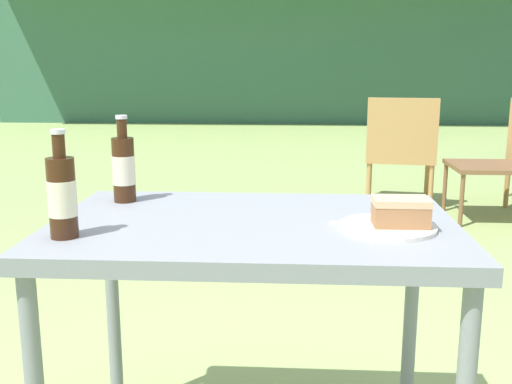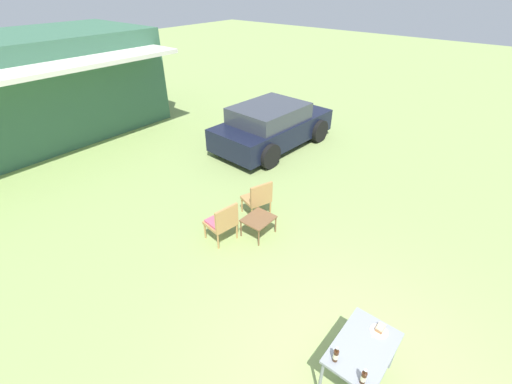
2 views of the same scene
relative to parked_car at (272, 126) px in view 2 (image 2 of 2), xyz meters
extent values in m
plane|color=#8CA35B|center=(-5.11, -5.26, -0.64)|extent=(60.00, 60.00, 0.00)
cube|color=black|center=(0.05, 0.00, -0.13)|extent=(3.92, 1.96, 0.65)
cube|color=#383D47|center=(-0.14, 0.01, 0.43)|extent=(2.19, 1.72, 0.46)
cylinder|color=black|center=(1.28, 0.84, -0.29)|extent=(0.71, 0.24, 0.70)
cylinder|color=black|center=(1.18, -0.97, -0.29)|extent=(0.71, 0.24, 0.70)
cylinder|color=black|center=(-1.09, 0.97, -0.29)|extent=(0.71, 0.24, 0.70)
cylinder|color=black|center=(-1.19, -0.84, -0.29)|extent=(0.71, 0.24, 0.70)
cylinder|color=#B2844C|center=(-3.90, -1.72, -0.47)|extent=(0.04, 0.04, 0.35)
cylinder|color=#B2844C|center=(-4.36, -1.65, -0.47)|extent=(0.04, 0.04, 0.35)
cylinder|color=#B2844C|center=(-3.97, -2.15, -0.47)|extent=(0.04, 0.04, 0.35)
cylinder|color=#B2844C|center=(-4.43, -2.08, -0.47)|extent=(0.04, 0.04, 0.35)
cube|color=#B2844C|center=(-4.16, -1.90, -0.26)|extent=(0.59, 0.56, 0.06)
cube|color=#B2844C|center=(-4.20, -2.12, -0.01)|extent=(0.52, 0.13, 0.44)
cube|color=#CC5670|center=(-4.16, -1.90, -0.21)|extent=(0.53, 0.48, 0.05)
cylinder|color=#B2844C|center=(-2.77, -1.77, -0.47)|extent=(0.04, 0.04, 0.35)
cylinder|color=#B2844C|center=(-3.22, -1.62, -0.47)|extent=(0.04, 0.04, 0.35)
cylinder|color=#B2844C|center=(-2.92, -2.18, -0.47)|extent=(0.04, 0.04, 0.35)
cylinder|color=#B2844C|center=(-3.36, -2.03, -0.47)|extent=(0.04, 0.04, 0.35)
cube|color=#B2844C|center=(-3.07, -1.90, -0.26)|extent=(0.65, 0.63, 0.06)
cube|color=#B2844C|center=(-3.14, -2.11, -0.01)|extent=(0.51, 0.22, 0.44)
cube|color=brown|center=(-3.59, -2.40, -0.26)|extent=(0.60, 0.51, 0.03)
cylinder|color=brown|center=(-3.87, -2.63, -0.46)|extent=(0.03, 0.03, 0.37)
cylinder|color=brown|center=(-3.32, -2.63, -0.46)|extent=(0.03, 0.03, 0.37)
cylinder|color=brown|center=(-3.87, -2.17, -0.46)|extent=(0.03, 0.03, 0.37)
cylinder|color=brown|center=(-3.32, -2.17, -0.46)|extent=(0.03, 0.03, 0.37)
cube|color=gray|center=(-5.11, -5.26, 0.06)|extent=(0.98, 0.64, 0.04)
cylinder|color=gray|center=(-4.66, -5.54, -0.30)|extent=(0.04, 0.04, 0.68)
cylinder|color=gray|center=(-5.57, -4.98, -0.30)|extent=(0.04, 0.04, 0.68)
cylinder|color=gray|center=(-4.66, -4.98, -0.30)|extent=(0.04, 0.04, 0.68)
cylinder|color=silver|center=(-4.80, -5.31, 0.09)|extent=(0.22, 0.22, 0.01)
cube|color=#9E6B42|center=(-4.77, -5.31, 0.12)|extent=(0.12, 0.08, 0.05)
cube|color=tan|center=(-4.77, -5.31, 0.15)|extent=(0.13, 0.09, 0.02)
cylinder|color=#381E0F|center=(-5.48, -5.07, 0.17)|extent=(0.06, 0.06, 0.18)
cylinder|color=#381E0F|center=(-5.48, -5.07, 0.28)|extent=(0.03, 0.03, 0.05)
cylinder|color=silver|center=(-5.48, -5.07, 0.32)|extent=(0.03, 0.03, 0.01)
cylinder|color=beige|center=(-5.48, -5.07, 0.17)|extent=(0.06, 0.06, 0.08)
cylinder|color=#381E0F|center=(-5.52, -5.42, 0.17)|extent=(0.06, 0.06, 0.18)
cylinder|color=#381E0F|center=(-5.52, -5.42, 0.28)|extent=(0.03, 0.03, 0.05)
cylinder|color=silver|center=(-5.52, -5.42, 0.32)|extent=(0.03, 0.03, 0.01)
cylinder|color=beige|center=(-5.52, -5.42, 0.17)|extent=(0.06, 0.06, 0.08)
cube|color=silver|center=(-4.84, -5.31, 0.08)|extent=(0.18, 0.08, 0.01)
camera|label=1|loc=(-5.02, -6.67, 0.46)|focal=42.00mm
camera|label=2|loc=(-7.83, -5.82, 3.85)|focal=24.00mm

